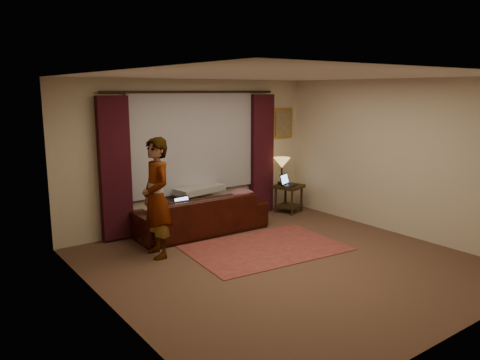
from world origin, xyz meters
name	(u,v)px	position (x,y,z in m)	size (l,w,h in m)	color
floor	(284,263)	(0.00, 0.00, -0.01)	(5.00, 5.00, 0.01)	#513728
ceiling	(288,75)	(0.00, 0.00, 2.60)	(5.00, 5.00, 0.02)	silver
wall_back	(193,153)	(0.00, 2.50, 1.30)	(5.00, 0.02, 2.60)	beige
wall_front	(463,210)	(0.00, -2.50, 1.30)	(5.00, 0.02, 2.60)	beige
wall_left	(109,197)	(-2.50, 0.00, 1.30)	(0.02, 5.00, 2.60)	beige
wall_right	(397,157)	(2.50, 0.00, 1.30)	(0.02, 5.00, 2.60)	beige
sheer_curtain	(194,142)	(0.00, 2.44, 1.50)	(2.50, 0.05, 1.80)	#9E9EA6
drape_left	(115,169)	(-1.50, 2.39, 1.18)	(0.50, 0.14, 2.30)	#330C14
drape_right	(262,154)	(1.50, 2.39, 1.18)	(0.50, 0.14, 2.30)	#330C14
curtain_rod	(195,92)	(0.00, 2.39, 2.38)	(0.04, 0.04, 3.40)	black
picture_frame	(282,123)	(2.10, 2.47, 1.75)	(0.50, 0.04, 0.60)	#B68D3C
sofa	(200,206)	(-0.19, 1.95, 0.46)	(2.28, 0.98, 0.92)	black
throw_blanket	(200,176)	(-0.02, 2.24, 0.93)	(0.93, 0.37, 0.11)	#979690
clothing_pile	(241,196)	(0.54, 1.78, 0.57)	(0.54, 0.42, 0.23)	brown
laptop_sofa	(186,205)	(-0.55, 1.81, 0.57)	(0.30, 0.33, 0.22)	black
area_rug	(266,248)	(0.18, 0.63, 0.01)	(2.35, 1.57, 0.01)	brown
end_table	(289,199)	(1.93, 2.05, 0.28)	(0.49, 0.49, 0.56)	black
tiffany_lamp	(282,171)	(1.86, 2.20, 0.83)	(0.33, 0.33, 0.54)	#A09039
laptop_table	(290,180)	(1.89, 1.99, 0.67)	(0.31, 0.34, 0.23)	black
person	(157,198)	(-1.31, 1.32, 0.88)	(0.52, 0.52, 1.76)	#979690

